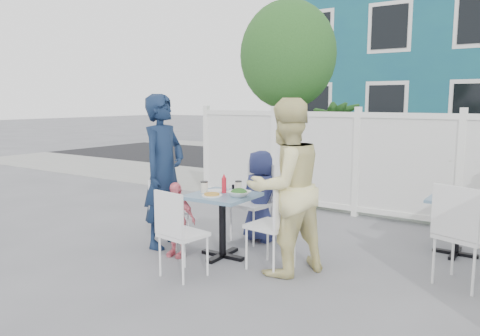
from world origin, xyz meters
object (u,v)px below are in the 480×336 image
Objects in this scene: spare_table at (458,211)px; utility_cabinet at (260,156)px; chair_left at (165,206)px; chair_right at (277,218)px; woman at (285,187)px; main_table at (222,209)px; chair_back at (256,196)px; man at (164,171)px; chair_near at (177,228)px; toddler at (176,219)px; boy at (260,196)px.

utility_cabinet is at bearing 147.93° from spare_table.
chair_left reaches higher than spare_table.
woman reaches higher than chair_right.
main_table is 0.85m from chair_left.
man is (-0.79, -0.83, 0.36)m from chair_back.
chair_left is 1.15m from chair_back.
chair_left is 0.94× the size of chair_near.
chair_back is 1.13× the size of toddler.
chair_near reaches higher than main_table.
main_table is at bearing -70.31° from utility_cabinet.
utility_cabinet is at bearing 120.63° from chair_near.
chair_left is at bearing -65.43° from woman.
chair_near is 1.04× the size of toddler.
chair_near is 1.20m from man.
chair_back is (-2.25, -0.78, 0.05)m from spare_table.
boy is at bearing -53.34° from man.
woman is 1.38m from toddler.
toddler is (-0.48, -1.06, -0.15)m from boy.
chair_near is (0.85, -0.73, 0.03)m from chair_left.
chair_near is 1.56m from boy.
chair_right is at bearing 137.13° from boy.
boy is 1.34× the size of toddler.
toddler is (-0.41, -1.06, -0.13)m from chair_back.
utility_cabinet reaches higher than boy.
man is 2.15× the size of toddler.
utility_cabinet is 5.18m from chair_right.
man is at bearing -82.45° from chair_left.
chair_right is 0.83× the size of boy.
spare_table is 3.47m from man.
utility_cabinet is 0.68× the size of woman.
chair_right is 1.07m from boy.
main_table is 0.77m from chair_near.
chair_right is at bearing 77.39° from chair_left.
utility_cabinet is 5.12m from spare_table.
man reaches higher than utility_cabinet.
chair_left is 0.87× the size of chair_back.
woman is at bearing -62.44° from utility_cabinet.
chair_left is at bearing 146.85° from chair_near.
toddler is (0.38, -0.23, -0.06)m from chair_left.
spare_table is 2.38m from chair_back.
man is 1.66m from woman.
spare_table is 0.69× the size of chair_right.
toddler is at bearing -76.61° from utility_cabinet.
chair_near is (-2.18, -2.35, 0.00)m from spare_table.
utility_cabinet reaches higher than spare_table.
main_table is 0.87× the size of chair_left.
chair_right is at bearing -132.66° from spare_table.
chair_right reaches higher than spare_table.
spare_table is at bearing -36.76° from chair_right.
man is at bearing -80.19° from utility_cabinet.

